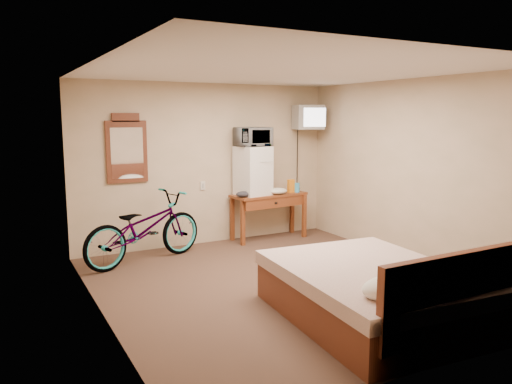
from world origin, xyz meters
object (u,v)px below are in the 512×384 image
bed (376,292)px  bicycle (144,228)px  desk (270,202)px  microwave (253,137)px  mini_fridge (253,171)px  blue_cup (297,188)px  wall_mirror (127,149)px  crt_television (308,117)px

bed → bicycle: bearing=114.9°
desk → microwave: microwave is taller
mini_fridge → microwave: bearing=56.3°
blue_cup → bed: size_ratio=0.07×
wall_mirror → crt_television: bearing=-4.9°
mini_fridge → crt_television: 1.32m
blue_cup → bicycle: size_ratio=0.08×
desk → mini_fridge: 0.59m
desk → blue_cup: blue_cup is taller
desk → bed: bed is taller
bed → desk: bearing=77.4°
microwave → blue_cup: microwave is taller
wall_mirror → bed: 4.12m
crt_television → blue_cup: bearing=-163.3°
bed → crt_television: bearing=66.4°
desk → bed: 3.47m
desk → crt_television: bearing=1.5°
blue_cup → crt_television: size_ratio=0.25×
microwave → wall_mirror: wall_mirror is taller
mini_fridge → bicycle: size_ratio=0.42×
microwave → bicycle: microwave is taller
microwave → crt_television: (1.02, -0.03, 0.30)m
microwave → wall_mirror: (-1.94, 0.22, -0.15)m
desk → blue_cup: 0.53m
mini_fridge → desk: bearing=-9.8°
desk → mini_fridge: (-0.29, 0.05, 0.52)m
wall_mirror → bicycle: bearing=-85.1°
blue_cup → bicycle: bearing=-174.3°
crt_television → bed: 4.07m
blue_cup → wall_mirror: wall_mirror is taller
mini_fridge → bicycle: bearing=-168.9°
wall_mirror → bed: (1.47, -3.64, -1.23)m
desk → bicycle: bicycle is taller
microwave → wall_mirror: bearing=175.4°
wall_mirror → blue_cup: bearing=-6.8°
desk → bicycle: (-2.17, -0.32, -0.14)m
blue_cup → crt_television: (0.25, 0.07, 1.15)m
bed → blue_cup: bearing=69.5°
desk → mini_fridge: mini_fridge is taller
mini_fridge → bicycle: mini_fridge is taller
desk → blue_cup: bearing=-6.4°
desk → wall_mirror: 2.41m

